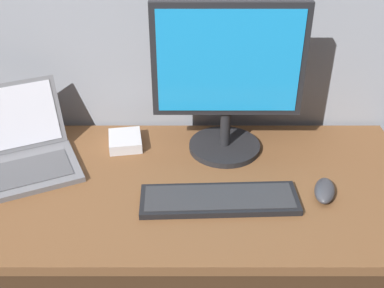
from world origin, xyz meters
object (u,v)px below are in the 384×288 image
object	(u,v)px
laptop_space_gray	(19,156)
external_drive_box	(125,141)
external_monitor	(227,81)
wired_keyboard	(219,199)
computer_mouse	(324,190)

from	to	relation	value
laptop_space_gray	external_drive_box	world-z (taller)	laptop_space_gray
external_monitor	external_drive_box	distance (m)	0.42
laptop_space_gray	external_drive_box	distance (m)	0.35
wired_keyboard	external_drive_box	distance (m)	0.44
wired_keyboard	computer_mouse	bearing A→B (deg)	5.51
external_monitor	external_drive_box	xyz separation A→B (m)	(-0.34, 0.03, -0.24)
computer_mouse	external_monitor	bearing A→B (deg)	154.52
computer_mouse	external_drive_box	world-z (taller)	computer_mouse
external_monitor	wired_keyboard	distance (m)	0.38
wired_keyboard	laptop_space_gray	bearing A→B (deg)	164.13
laptop_space_gray	computer_mouse	bearing A→B (deg)	-8.97
laptop_space_gray	computer_mouse	size ratio (longest dim) A/B	3.70
laptop_space_gray	external_monitor	distance (m)	0.71
laptop_space_gray	external_drive_box	xyz separation A→B (m)	(0.32, 0.13, -0.02)
wired_keyboard	external_drive_box	world-z (taller)	external_drive_box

